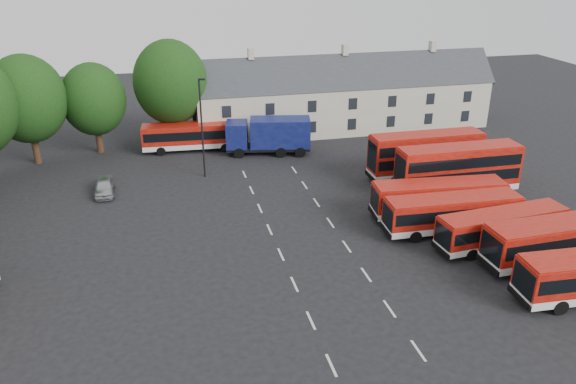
# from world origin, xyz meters

# --- Properties ---
(ground) EXTENTS (140.00, 140.00, 0.00)m
(ground) POSITION_xyz_m (0.00, 0.00, 0.00)
(ground) COLOR black
(ground) RESTS_ON ground
(lane_markings) EXTENTS (5.15, 33.80, 0.01)m
(lane_markings) POSITION_xyz_m (2.50, 2.00, 0.01)
(lane_markings) COLOR beige
(lane_markings) RESTS_ON ground
(treeline) EXTENTS (29.92, 32.59, 12.01)m
(treeline) POSITION_xyz_m (-20.74, 19.36, 6.68)
(treeline) COLOR black
(treeline) RESTS_ON ground
(terrace_houses) EXTENTS (35.70, 7.13, 10.06)m
(terrace_houses) POSITION_xyz_m (14.00, 30.00, 3.86)
(terrace_houses) COLOR beige
(terrace_houses) RESTS_ON ground
(bus_row_b) EXTENTS (11.51, 3.03, 3.23)m
(bus_row_b) POSITION_xyz_m (18.71, -3.59, 1.94)
(bus_row_b) COLOR silver
(bus_row_b) RESTS_ON ground
(bus_row_c) EXTENTS (10.14, 3.14, 2.82)m
(bus_row_c) POSITION_xyz_m (15.94, -0.63, 1.70)
(bus_row_c) COLOR silver
(bus_row_c) RESTS_ON ground
(bus_row_d) EXTENTS (10.60, 2.89, 2.97)m
(bus_row_d) POSITION_xyz_m (13.57, 2.34, 1.79)
(bus_row_d) COLOR silver
(bus_row_d) RESTS_ON ground
(bus_row_e) EXTENTS (10.91, 3.48, 3.03)m
(bus_row_e) POSITION_xyz_m (13.81, 5.08, 1.82)
(bus_row_e) COLOR silver
(bus_row_e) RESTS_ON ground
(bus_dd_south) EXTENTS (11.02, 2.70, 4.51)m
(bus_dd_south) POSITION_xyz_m (17.55, 8.87, 2.57)
(bus_dd_south) COLOR silver
(bus_dd_south) RESTS_ON ground
(bus_dd_north) EXTENTS (10.79, 2.56, 4.42)m
(bus_dd_north) POSITION_xyz_m (16.56, 13.11, 2.52)
(bus_dd_north) COLOR silver
(bus_dd_north) RESTS_ON ground
(bus_north) EXTENTS (10.73, 3.13, 2.99)m
(bus_north) POSITION_xyz_m (-4.23, 26.22, 1.80)
(bus_north) COLOR silver
(bus_north) RESTS_ON ground
(box_truck) EXTENTS (9.16, 4.42, 3.85)m
(box_truck) POSITION_xyz_m (3.63, 23.27, 2.16)
(box_truck) COLOR black
(box_truck) RESTS_ON ground
(silver_car) EXTENTS (1.70, 4.15, 1.41)m
(silver_car) POSITION_xyz_m (-12.89, 16.23, 0.70)
(silver_car) COLOR #B5B7BD
(silver_car) RESTS_ON ground
(lamppost) EXTENTS (0.65, 0.44, 9.52)m
(lamppost) POSITION_xyz_m (-3.77, 18.31, 5.08)
(lamppost) COLOR black
(lamppost) RESTS_ON ground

